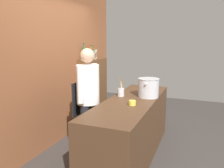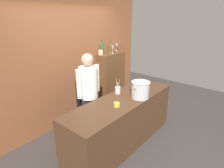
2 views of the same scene
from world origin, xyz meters
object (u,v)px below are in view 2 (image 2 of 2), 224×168
(wine_bottle_olive, at_px, (110,49))
(spice_tin_cream, at_px, (101,52))
(butter_jar, at_px, (117,105))
(wine_bottle_green, at_px, (102,49))
(wine_bottle_amber, at_px, (111,48))
(chef, at_px, (89,91))
(wine_glass_tall, at_px, (117,46))
(utensil_crock, at_px, (118,90))
(stockpot_large, at_px, (140,90))
(wine_glass_short, at_px, (113,48))

(wine_bottle_olive, bearing_deg, spice_tin_cream, 158.97)
(butter_jar, relative_size, wine_bottle_green, 0.29)
(wine_bottle_amber, bearing_deg, wine_bottle_olive, -141.20)
(wine_bottle_green, bearing_deg, chef, -149.11)
(wine_bottle_green, bearing_deg, wine_glass_tall, -1.00)
(chef, distance_m, utensil_crock, 0.54)
(butter_jar, bearing_deg, wine_bottle_olive, 43.71)
(wine_bottle_olive, bearing_deg, wine_bottle_amber, 38.80)
(butter_jar, distance_m, spice_tin_cream, 1.78)
(wine_bottle_green, bearing_deg, stockpot_large, -112.70)
(spice_tin_cream, bearing_deg, butter_jar, -128.54)
(wine_bottle_green, xyz_separation_m, wine_bottle_amber, (0.31, 0.00, -0.02))
(wine_bottle_green, bearing_deg, wine_bottle_olive, -43.89)
(stockpot_large, xyz_separation_m, wine_bottle_green, (0.61, 1.47, 0.47))
(utensil_crock, bearing_deg, wine_bottle_olive, 46.65)
(chef, distance_m, butter_jar, 0.72)
(chef, bearing_deg, stockpot_large, 120.96)
(chef, bearing_deg, spice_tin_cream, -148.35)
(spice_tin_cream, bearing_deg, wine_glass_tall, 3.01)
(wine_glass_tall, bearing_deg, butter_jar, -141.14)
(wine_bottle_olive, distance_m, wine_bottle_green, 0.19)
(chef, xyz_separation_m, wine_glass_short, (1.34, 0.54, 0.56))
(butter_jar, bearing_deg, stockpot_large, -10.08)
(chef, bearing_deg, wine_bottle_amber, -154.80)
(spice_tin_cream, bearing_deg, utensil_crock, -122.00)
(stockpot_large, distance_m, wine_glass_short, 1.67)
(chef, relative_size, utensil_crock, 5.57)
(butter_jar, xyz_separation_m, wine_bottle_green, (1.16, 1.37, 0.59))
(chef, xyz_separation_m, wine_bottle_amber, (1.40, 0.66, 0.54))
(chef, height_order, wine_glass_short, chef)
(wine_glass_tall, xyz_separation_m, spice_tin_cream, (-0.63, -0.03, -0.08))
(chef, distance_m, wine_bottle_olive, 1.45)
(wine_bottle_olive, relative_size, wine_bottle_green, 0.87)
(butter_jar, bearing_deg, spice_tin_cream, 51.46)
(butter_jar, xyz_separation_m, wine_glass_short, (1.40, 1.25, 0.59))
(wine_bottle_olive, height_order, wine_bottle_green, wine_bottle_green)
(stockpot_large, distance_m, butter_jar, 0.56)
(utensil_crock, distance_m, wine_bottle_amber, 1.57)
(chef, height_order, wine_glass_tall, chef)
(utensil_crock, xyz_separation_m, wine_glass_tall, (1.26, 1.04, 0.56))
(wine_bottle_green, distance_m, wine_glass_short, 0.27)
(wine_bottle_green, distance_m, wine_bottle_amber, 0.31)
(chef, distance_m, wine_bottle_amber, 1.64)
(chef, bearing_deg, butter_jar, 85.48)
(chef, relative_size, spice_tin_cream, 14.07)
(butter_jar, height_order, wine_glass_tall, wine_glass_tall)
(wine_bottle_olive, xyz_separation_m, spice_tin_cream, (-0.24, 0.09, -0.05))
(wine_bottle_amber, bearing_deg, wine_glass_short, -117.12)
(wine_bottle_olive, bearing_deg, butter_jar, -136.29)
(wine_bottle_olive, bearing_deg, wine_glass_short, 8.67)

